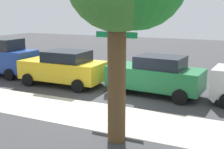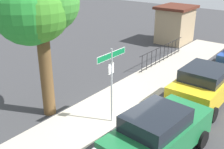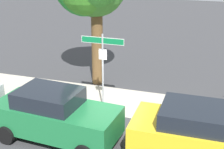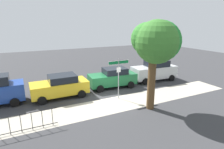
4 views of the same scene
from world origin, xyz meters
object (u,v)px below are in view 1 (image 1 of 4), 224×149
(car_blue, at_px, (0,57))
(car_green, at_px, (156,75))
(car_yellow, at_px, (64,68))
(street_sign, at_px, (116,51))

(car_blue, bearing_deg, car_green, 179.05)
(car_green, relative_size, car_yellow, 1.01)
(car_green, distance_m, car_blue, 9.60)
(car_green, xyz_separation_m, car_yellow, (4.80, 0.26, -0.00))
(car_green, height_order, car_blue, car_blue)
(car_yellow, bearing_deg, street_sign, 149.72)
(street_sign, xyz_separation_m, car_green, (-0.80, -2.60, -1.36))
(street_sign, relative_size, car_blue, 0.69)
(car_yellow, relative_size, car_blue, 0.96)
(street_sign, bearing_deg, car_green, -107.14)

